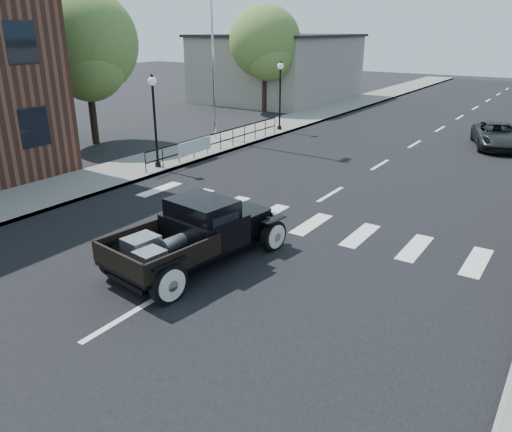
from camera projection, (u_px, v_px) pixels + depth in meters
The scene contains 14 objects.
ground at pixel (210, 267), 12.68m from camera, with size 120.00×120.00×0.00m, color black.
road at pixel (402, 152), 24.36m from camera, with size 14.00×80.00×0.02m, color black.
road_markings at pixel (362, 176), 20.47m from camera, with size 12.00×60.00×0.06m, color silver, non-canonical shape.
sidewalk_left at pixel (257, 132), 28.74m from camera, with size 3.00×80.00×0.15m, color gray.
low_building_left at pixel (278, 69), 41.37m from camera, with size 10.00×12.00×5.00m, color gray.
railing at pixel (221, 139), 24.02m from camera, with size 0.08×10.00×1.00m, color black, non-canonical shape.
banner at pixel (195, 152), 22.49m from camera, with size 0.04×2.20×0.60m, color silver, non-canonical shape.
lamp_post_b at pixel (155, 122), 20.56m from camera, with size 0.36×0.36×3.84m, color black, non-canonical shape.
lamp_post_c at pixel (280, 96), 28.34m from camera, with size 0.36×0.36×3.84m, color black, non-canonical shape.
flagpole at pixel (212, 16), 24.58m from camera, with size 0.12×0.12×12.16m, color silver.
big_tree_near at pixel (88, 68), 24.82m from camera, with size 5.18×5.18×7.60m, color #577632, non-canonical shape.
big_tree_far at pixel (265, 59), 34.99m from camera, with size 4.96×4.96×7.29m, color #577632, non-canonical shape.
hotrod_pickup at pixel (197, 233), 12.53m from camera, with size 2.33×5.00×1.73m, color black, non-canonical shape.
second_car at pixel (498, 136), 24.98m from camera, with size 2.06×4.47×1.24m, color black.
Camera 1 is at (7.29, -8.84, 5.70)m, focal length 35.00 mm.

